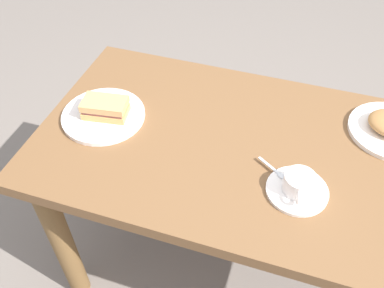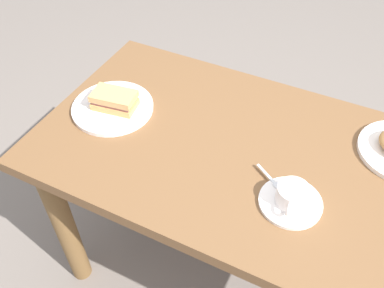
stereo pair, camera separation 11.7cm
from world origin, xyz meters
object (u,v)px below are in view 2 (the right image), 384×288
dining_table (252,182)px  coffee_saucer (290,202)px  coffee_cup (292,195)px  sandwich_plate (113,107)px  spoon (272,180)px  sandwich_front (114,100)px

dining_table → coffee_saucer: 0.23m
coffee_saucer → coffee_cup: bearing=-85.3°
dining_table → sandwich_plate: bearing=-178.0°
spoon → sandwich_plate: bearing=173.3°
sandwich_plate → coffee_saucer: size_ratio=1.58×
sandwich_plate → coffee_cup: 0.63m
sandwich_front → spoon: (0.54, -0.07, -0.03)m
sandwich_plate → spoon: spoon is taller
sandwich_front → sandwich_plate: bearing=-174.6°
coffee_saucer → dining_table: bearing=137.9°
dining_table → sandwich_plate: sandwich_plate is taller
coffee_saucer → spoon: bearing=146.3°
coffee_cup → spoon: (-0.06, 0.04, -0.03)m
sandwich_plate → sandwich_front: sandwich_front is taller
sandwich_plate → spoon: bearing=-6.7°
sandwich_front → coffee_cup: sandwich_front is taller
coffee_cup → spoon: bearing=145.4°
dining_table → coffee_cup: size_ratio=12.14×
dining_table → sandwich_plate: size_ratio=5.03×
dining_table → coffee_saucer: bearing=-42.1°
coffee_cup → coffee_saucer: bearing=94.7°
sandwich_front → coffee_saucer: (0.60, -0.11, -0.04)m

